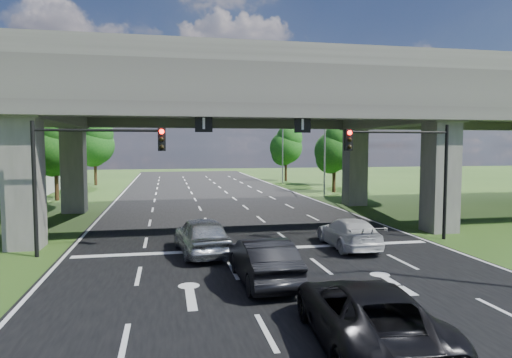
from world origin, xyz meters
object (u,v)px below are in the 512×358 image
object	(u,v)px
car_dark	(263,260)
car_white	(349,233)
car_silver	(202,235)
car_trailing	(367,314)
signal_left	(86,162)
streetlight_far	(321,136)
signal_right	(408,160)
streetlight_beyond	(280,138)

from	to	relation	value
car_dark	car_white	world-z (taller)	car_dark
car_silver	car_trailing	bearing A→B (deg)	101.25
car_dark	car_trailing	xyz separation A→B (m)	(1.42, -5.51, -0.01)
signal_left	streetlight_far	xyz separation A→B (m)	(17.92, 20.06, 1.66)
streetlight_far	car_white	world-z (taller)	streetlight_far
signal_right	car_trailing	size ratio (longest dim) A/B	1.05
streetlight_beyond	car_trailing	xyz separation A→B (m)	(-9.66, -47.25, -5.02)
signal_right	car_dark	bearing A→B (deg)	-147.15
signal_right	streetlight_beyond	world-z (taller)	streetlight_beyond
car_trailing	car_silver	bearing A→B (deg)	-67.48
signal_left	car_trailing	xyz separation A→B (m)	(8.26, -11.19, -3.36)
car_white	car_trailing	size ratio (longest dim) A/B	0.84
car_dark	car_trailing	world-z (taller)	car_dark
signal_right	car_dark	xyz separation A→B (m)	(-8.81, -5.69, -3.35)
signal_left	car_silver	xyz separation A→B (m)	(5.04, -0.94, -3.30)
streetlight_far	car_silver	xyz separation A→B (m)	(-12.89, -21.00, -4.96)
car_trailing	car_white	bearing A→B (deg)	-105.34
streetlight_far	car_dark	xyz separation A→B (m)	(-11.08, -25.75, -5.01)
signal_left	car_silver	bearing A→B (deg)	-10.60
streetlight_far	car_white	distance (m)	22.39
car_silver	signal_right	bearing A→B (deg)	178.85
streetlight_far	car_trailing	world-z (taller)	streetlight_far
car_dark	streetlight_far	bearing A→B (deg)	-115.04
streetlight_far	car_dark	world-z (taller)	streetlight_far
car_dark	car_silver	bearing A→B (deg)	-70.94
signal_right	car_silver	bearing A→B (deg)	-174.92
signal_right	car_silver	distance (m)	11.15
streetlight_beyond	car_silver	bearing A→B (deg)	-109.20
signal_left	car_dark	size ratio (longest dim) A/B	1.23
streetlight_beyond	car_white	size ratio (longest dim) A/B	2.07
streetlight_far	car_silver	world-z (taller)	streetlight_far
car_dark	car_trailing	bearing A→B (deg)	102.76
streetlight_far	car_trailing	xyz separation A→B (m)	(-9.66, -31.25, -5.02)
car_silver	car_dark	bearing A→B (deg)	104.58
signal_left	car_trailing	bearing A→B (deg)	-53.56
car_dark	streetlight_beyond	bearing A→B (deg)	-106.62
car_white	car_silver	bearing A→B (deg)	1.46
car_white	car_trailing	distance (m)	10.94
car_dark	signal_left	bearing A→B (deg)	-41.50
signal_left	car_white	size ratio (longest dim) A/B	1.24
signal_right	car_dark	distance (m)	11.01
signal_right	car_dark	world-z (taller)	signal_right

